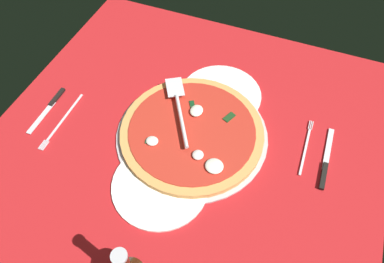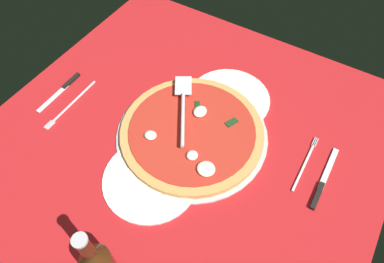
# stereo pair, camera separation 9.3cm
# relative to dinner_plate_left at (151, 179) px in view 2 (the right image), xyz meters

# --- Properties ---
(ground_plane) EXTENTS (1.03, 1.03, 0.01)m
(ground_plane) POSITION_rel_dinner_plate_left_xyz_m (0.14, -0.01, -0.01)
(ground_plane) COLOR red
(checker_pattern) EXTENTS (1.03, 1.03, 0.00)m
(checker_pattern) POSITION_rel_dinner_plate_left_xyz_m (0.14, -0.01, -0.01)
(checker_pattern) COLOR white
(checker_pattern) RESTS_ON ground_plane
(pizza_pan) EXTENTS (0.41, 0.41, 0.01)m
(pizza_pan) POSITION_rel_dinner_plate_left_xyz_m (0.17, -0.02, -0.00)
(pizza_pan) COLOR #B7B5B9
(pizza_pan) RESTS_ON ground_plane
(dinner_plate_left) EXTENTS (0.24, 0.24, 0.01)m
(dinner_plate_left) POSITION_rel_dinner_plate_left_xyz_m (0.00, 0.00, 0.00)
(dinner_plate_left) COLOR white
(dinner_plate_left) RESTS_ON ground_plane
(dinner_plate_right) EXTENTS (0.24, 0.24, 0.01)m
(dinner_plate_right) POSITION_rel_dinner_plate_left_xyz_m (0.33, -0.04, 0.00)
(dinner_plate_right) COLOR white
(dinner_plate_right) RESTS_ON ground_plane
(pizza) EXTENTS (0.38, 0.38, 0.03)m
(pizza) POSITION_rel_dinner_plate_left_xyz_m (0.17, -0.02, 0.01)
(pizza) COLOR #E1984F
(pizza) RESTS_ON pizza_pan
(pizza_server) EXTENTS (0.22, 0.15, 0.01)m
(pizza_server) POSITION_rel_dinner_plate_left_xyz_m (0.21, 0.04, 0.04)
(pizza_server) COLOR silver
(pizza_server) RESTS_ON pizza
(place_setting_near) EXTENTS (0.20, 0.13, 0.01)m
(place_setting_near) POSITION_rel_dinner_plate_left_xyz_m (0.23, -0.34, -0.00)
(place_setting_near) COLOR silver
(place_setting_near) RESTS_ON ground_plane
(place_setting_far) EXTENTS (0.22, 0.14, 0.01)m
(place_setting_far) POSITION_rel_dinner_plate_left_xyz_m (0.09, 0.37, -0.00)
(place_setting_far) COLOR white
(place_setting_far) RESTS_ON ground_plane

